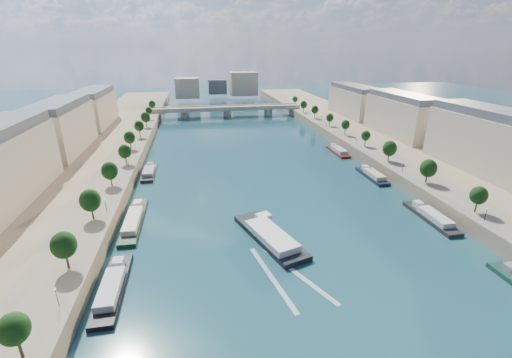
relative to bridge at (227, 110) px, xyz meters
name	(u,v)px	position (x,y,z in m)	size (l,w,h in m)	color
ground	(261,180)	(0.00, -135.66, -5.08)	(700.00, 700.00, 0.00)	#0B2433
quay_left	(70,186)	(-72.00, -135.66, -2.58)	(44.00, 520.00, 5.00)	#9E8460
quay_right	(422,164)	(72.00, -135.66, -2.58)	(44.00, 520.00, 5.00)	#9E8460
pave_left	(112,177)	(-57.00, -135.66, -0.03)	(14.00, 520.00, 0.10)	gray
pave_right	(392,160)	(57.00, -135.66, -0.03)	(14.00, 520.00, 0.10)	gray
trees_left	(116,161)	(-55.00, -133.66, 5.39)	(4.80, 268.80, 8.26)	#382B1E
trees_right	(377,142)	(55.00, -125.66, 5.39)	(4.80, 268.80, 8.26)	#382B1E
lamps_left	(118,179)	(-52.50, -145.66, 2.70)	(0.36, 200.36, 4.28)	black
lamps_right	(377,151)	(52.50, -130.66, 2.70)	(0.36, 200.36, 4.28)	black
buildings_left	(36,143)	(-85.00, -123.66, 11.37)	(16.00, 226.00, 23.20)	beige
buildings_right	(437,125)	(85.00, -123.66, 11.37)	(16.00, 226.00, 23.20)	beige
skyline	(222,85)	(3.19, 83.86, 9.57)	(79.00, 42.00, 22.00)	beige
bridge	(227,110)	(0.00, 0.00, 0.00)	(112.00, 12.00, 8.15)	#C1B79E
tour_barge	(270,236)	(-6.60, -181.24, -3.96)	(16.98, 30.19, 3.94)	black
wake	(285,276)	(-6.60, -197.81, -5.06)	(15.61, 25.73, 0.04)	silver
moored_barges_left	(115,281)	(-45.50, -193.85, -4.24)	(5.00, 159.17, 3.60)	#181733
moored_barges_right	(432,218)	(45.50, -179.20, -4.24)	(5.00, 165.96, 3.60)	black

